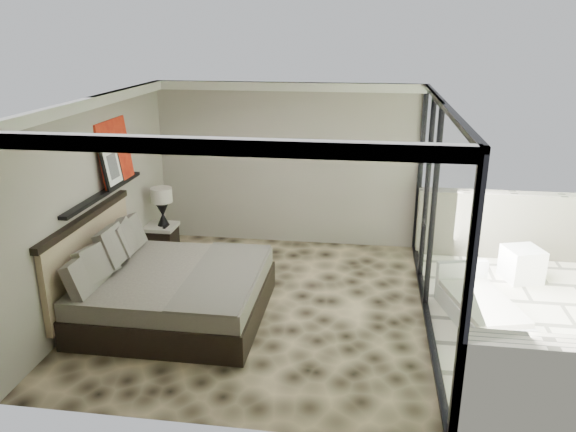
# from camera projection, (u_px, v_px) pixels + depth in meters

# --- Properties ---
(floor) EXTENTS (5.00, 5.00, 0.00)m
(floor) POSITION_uv_depth(u_px,v_px,m) (261.00, 305.00, 7.77)
(floor) COLOR black
(floor) RESTS_ON ground
(ceiling) EXTENTS (4.50, 5.00, 0.02)m
(ceiling) POSITION_uv_depth(u_px,v_px,m) (257.00, 101.00, 6.87)
(ceiling) COLOR silver
(ceiling) RESTS_ON back_wall
(back_wall) EXTENTS (4.50, 0.02, 2.80)m
(back_wall) POSITION_uv_depth(u_px,v_px,m) (287.00, 165.00, 9.65)
(back_wall) COLOR gray
(back_wall) RESTS_ON floor
(left_wall) EXTENTS (0.02, 5.00, 2.80)m
(left_wall) POSITION_uv_depth(u_px,v_px,m) (97.00, 202.00, 7.63)
(left_wall) COLOR gray
(left_wall) RESTS_ON floor
(glass_wall) EXTENTS (0.08, 5.00, 2.80)m
(glass_wall) POSITION_uv_depth(u_px,v_px,m) (436.00, 217.00, 7.01)
(glass_wall) COLOR white
(glass_wall) RESTS_ON floor
(terrace_slab) EXTENTS (3.00, 5.00, 0.12)m
(terrace_slab) POSITION_uv_depth(u_px,v_px,m) (545.00, 329.00, 7.27)
(terrace_slab) COLOR silver
(terrace_slab) RESTS_ON ground
(picture_ledge) EXTENTS (0.12, 2.20, 0.05)m
(picture_ledge) POSITION_uv_depth(u_px,v_px,m) (104.00, 193.00, 7.68)
(picture_ledge) COLOR black
(picture_ledge) RESTS_ON left_wall
(bed) EXTENTS (2.33, 2.26, 1.29)m
(bed) POSITION_uv_depth(u_px,v_px,m) (168.00, 289.00, 7.40)
(bed) COLOR black
(bed) RESTS_ON floor
(nightstand) EXTENTS (0.61, 0.61, 0.50)m
(nightstand) POSITION_uv_depth(u_px,v_px,m) (162.00, 240.00, 9.45)
(nightstand) COLOR black
(nightstand) RESTS_ON floor
(table_lamp) EXTENTS (0.35, 0.35, 0.64)m
(table_lamp) POSITION_uv_depth(u_px,v_px,m) (162.00, 202.00, 9.23)
(table_lamp) COLOR black
(table_lamp) RESTS_ON nightstand
(abstract_canvas) EXTENTS (0.13, 0.90, 0.90)m
(abstract_canvas) POSITION_uv_depth(u_px,v_px,m) (115.00, 152.00, 7.97)
(abstract_canvas) COLOR #A1220D
(abstract_canvas) RESTS_ON picture_ledge
(framed_print) EXTENTS (0.11, 0.50, 0.60)m
(framed_print) POSITION_uv_depth(u_px,v_px,m) (111.00, 166.00, 7.77)
(framed_print) COLOR black
(framed_print) RESTS_ON picture_ledge
(ottoman) EXTENTS (0.63, 0.63, 0.51)m
(ottoman) POSITION_uv_depth(u_px,v_px,m) (522.00, 264.00, 8.48)
(ottoman) COLOR white
(ottoman) RESTS_ON terrace_slab
(lounger) EXTENTS (1.07, 1.58, 0.56)m
(lounger) POSITION_uv_depth(u_px,v_px,m) (480.00, 308.00, 7.33)
(lounger) COLOR silver
(lounger) RESTS_ON terrace_slab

